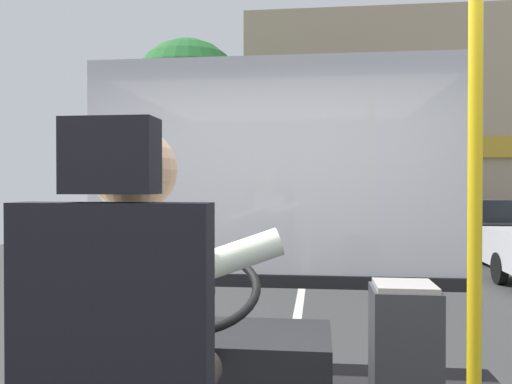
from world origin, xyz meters
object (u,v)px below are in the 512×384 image
fare_box (404,373)px  bus_driver (141,320)px  parked_car_black (497,227)px  handrail_pole (475,227)px  steering_console (218,368)px

fare_box → bus_driver: bearing=-136.9°
bus_driver → parked_car_black: bearing=68.4°
handrail_pole → parked_car_black: size_ratio=0.49×
bus_driver → handrail_pole: 1.05m
steering_console → handrail_pole: bearing=-40.8°
bus_driver → handrail_pole: (0.97, 0.30, 0.24)m
bus_driver → steering_console: 1.26m
handrail_pole → bus_driver: bearing=-162.6°
fare_box → steering_console: bearing=156.5°
bus_driver → fare_box: (0.83, 0.78, -0.39)m
fare_box → parked_car_black: parked_car_black is taller
bus_driver → parked_car_black: bus_driver is taller
handrail_pole → parked_car_black: 12.54m
steering_console → fare_box: 0.92m
fare_box → parked_car_black: bearing=70.7°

